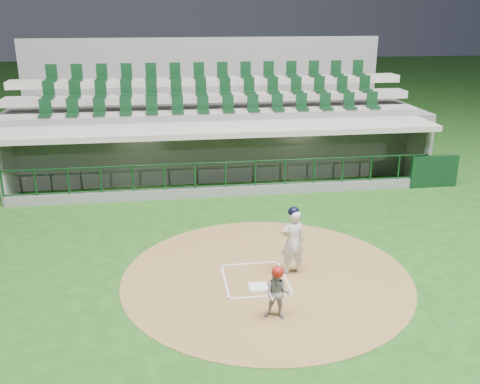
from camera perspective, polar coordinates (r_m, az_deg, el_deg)
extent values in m
plane|color=#194614|center=(13.64, 1.42, -8.73)|extent=(120.00, 120.00, 0.00)
cylinder|color=brown|center=(13.51, 2.83, -9.01)|extent=(7.20, 7.20, 0.01)
cube|color=white|center=(13.02, 1.94, -10.06)|extent=(0.43, 0.43, 0.02)
cube|color=silver|center=(13.28, -1.60, -9.48)|extent=(0.05, 1.80, 0.01)
cube|color=silver|center=(13.51, 4.81, -9.02)|extent=(0.05, 1.80, 0.01)
cube|color=white|center=(14.11, 1.05, -7.64)|extent=(1.55, 0.05, 0.01)
cube|color=white|center=(12.64, 2.30, -11.06)|extent=(1.55, 0.05, 0.01)
cube|color=slate|center=(20.69, -2.03, -0.46)|extent=(15.00, 3.00, 0.10)
cube|color=slate|center=(21.80, -2.53, 4.40)|extent=(15.00, 0.20, 2.70)
cube|color=#B9B5A4|center=(21.62, -2.51, 4.96)|extent=(13.50, 0.04, 0.90)
cube|color=gray|center=(20.88, -23.01, 2.22)|extent=(0.20, 3.00, 2.70)
cube|color=gray|center=(22.31, 17.50, 3.87)|extent=(0.20, 3.00, 2.70)
cube|color=#A09A91|center=(19.68, -2.05, 7.14)|extent=(15.40, 3.50, 0.20)
cube|color=slate|center=(19.00, -1.54, -0.02)|extent=(15.00, 0.15, 0.40)
cube|color=black|center=(18.55, -1.59, 4.58)|extent=(15.00, 0.01, 0.95)
cube|color=brown|center=(21.59, -2.34, 1.15)|extent=(12.75, 0.40, 0.45)
cube|color=white|center=(19.86, -10.81, 6.55)|extent=(1.30, 0.35, 0.04)
cube|color=white|center=(20.47, 6.32, 7.14)|extent=(1.30, 0.35, 0.04)
cube|color=black|center=(21.14, 19.97, 2.08)|extent=(1.80, 0.18, 1.20)
imported|color=#B5131D|center=(21.25, -13.26, 1.91)|extent=(1.07, 0.70, 1.56)
imported|color=#B51315|center=(21.12, -6.31, 2.74)|extent=(1.22, 0.81, 1.93)
imported|color=maroon|center=(21.16, 0.35, 2.31)|extent=(0.80, 0.58, 1.52)
imported|color=#A31911|center=(21.94, 9.60, 3.12)|extent=(1.82, 1.08, 1.87)
cube|color=slate|center=(23.32, -2.95, 6.13)|extent=(17.00, 6.50, 2.50)
cube|color=gray|center=(21.63, -2.63, 8.22)|extent=(16.60, 0.95, 0.30)
cube|color=gray|center=(22.46, -2.89, 10.05)|extent=(16.60, 0.95, 0.30)
cube|color=#A7A397|center=(23.32, -3.14, 11.74)|extent=(16.60, 0.95, 0.30)
cube|color=slate|center=(26.35, -3.70, 10.65)|extent=(17.00, 0.25, 5.05)
imported|color=silver|center=(13.39, 5.64, -5.29)|extent=(0.68, 0.51, 1.69)
sphere|color=black|center=(13.09, 5.75, -2.14)|extent=(0.28, 0.28, 0.28)
cylinder|color=tan|center=(12.96, 4.88, -4.23)|extent=(0.58, 0.79, 0.39)
imported|color=#95959A|center=(11.60, 4.01, -10.81)|extent=(0.68, 0.61, 1.15)
sphere|color=#9E1A11|center=(11.35, 4.07, -8.51)|extent=(0.26, 0.26, 0.26)
cube|color=maroon|center=(11.72, 3.86, -10.31)|extent=(0.32, 0.10, 0.35)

